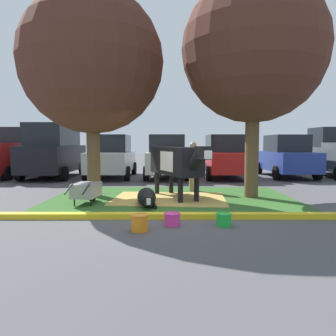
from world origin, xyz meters
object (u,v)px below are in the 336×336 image
at_px(shade_tree_left, 91,62).
at_px(sedan_red, 223,157).
at_px(person_handler, 192,165).
at_px(sedan_silver, 111,157).
at_px(pickup_truck_maroon, 3,154).
at_px(suv_dark_grey, 52,151).
at_px(calf_lying, 146,197).
at_px(wheelbarrow, 85,190).
at_px(bucket_orange, 138,223).
at_px(shade_tree_right, 252,51).
at_px(sedan_blue, 285,157).
at_px(bucket_pink, 171,219).
at_px(cow_holstein, 176,161).
at_px(bucket_green, 222,219).
at_px(hatchback_white, 166,157).

xyz_separation_m(shade_tree_left, sedan_red, (4.96, 5.53, -3.07)).
relative_size(person_handler, sedan_silver, 0.38).
bearing_deg(pickup_truck_maroon, suv_dark_grey, -11.66).
distance_m(calf_lying, sedan_red, 7.90).
bearing_deg(wheelbarrow, suv_dark_grey, 115.27).
bearing_deg(pickup_truck_maroon, sedan_silver, -4.86).
bearing_deg(bucket_orange, shade_tree_left, 113.49).
xyz_separation_m(shade_tree_left, shade_tree_right, (4.78, -0.24, 0.27)).
bearing_deg(sedan_blue, sedan_silver, -178.37).
relative_size(wheelbarrow, suv_dark_grey, 0.35).
xyz_separation_m(sedan_silver, sedan_red, (5.36, -0.04, 0.00)).
bearing_deg(wheelbarrow, pickup_truck_maroon, 128.15).
distance_m(bucket_pink, sedan_blue, 10.98).
distance_m(shade_tree_right, calf_lying, 5.29).
relative_size(bucket_orange, bucket_pink, 1.00).
xyz_separation_m(pickup_truck_maroon, suv_dark_grey, (2.57, -0.53, 0.16)).
height_order(shade_tree_left, pickup_truck_maroon, shade_tree_left).
distance_m(person_handler, suv_dark_grey, 7.71).
bearing_deg(person_handler, suv_dark_grey, 144.31).
distance_m(cow_holstein, suv_dark_grey, 8.26).
relative_size(calf_lying, sedan_red, 0.30).
bearing_deg(suv_dark_grey, bucket_orange, -62.85).
distance_m(shade_tree_left, pickup_truck_maroon, 8.80).
xyz_separation_m(shade_tree_left, cow_holstein, (2.54, -0.51, -2.94)).
bearing_deg(cow_holstein, bucket_green, -74.90).
relative_size(sedan_red, sedan_blue, 1.00).
xyz_separation_m(bucket_pink, hatchback_white, (-0.14, 9.16, 0.85)).
bearing_deg(sedan_silver, bucket_pink, -73.27).
xyz_separation_m(shade_tree_right, bucket_pink, (-2.42, -3.35, -4.19)).
bearing_deg(sedan_silver, person_handler, -52.45).
height_order(wheelbarrow, bucket_orange, wheelbarrow).
xyz_separation_m(bucket_pink, pickup_truck_maroon, (-8.07, 9.61, 0.98)).
distance_m(wheelbarrow, suv_dark_grey, 7.66).
xyz_separation_m(suv_dark_grey, hatchback_white, (5.36, 0.07, -0.29)).
height_order(bucket_green, hatchback_white, hatchback_white).
bearing_deg(person_handler, sedan_silver, 127.55).
relative_size(cow_holstein, sedan_red, 0.68).
bearing_deg(shade_tree_right, pickup_truck_maroon, 149.14).
xyz_separation_m(person_handler, bucket_orange, (-1.38, -5.02, -0.74)).
distance_m(shade_tree_left, cow_holstein, 3.92).
bearing_deg(sedan_silver, calf_lying, -73.60).
xyz_separation_m(shade_tree_right, pickup_truck_maroon, (-10.48, 6.26, -3.21)).
xyz_separation_m(cow_holstein, person_handler, (0.58, 1.51, -0.20)).
bearing_deg(shade_tree_right, sedan_silver, 131.67).
height_order(bucket_orange, hatchback_white, hatchback_white).
height_order(sedan_silver, sedan_blue, same).
distance_m(cow_holstein, calf_lying, 1.64).
bearing_deg(sedan_silver, hatchback_white, -0.10).
bearing_deg(hatchback_white, shade_tree_right, -66.27).
xyz_separation_m(bucket_pink, sedan_silver, (-2.75, 9.16, 0.85)).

